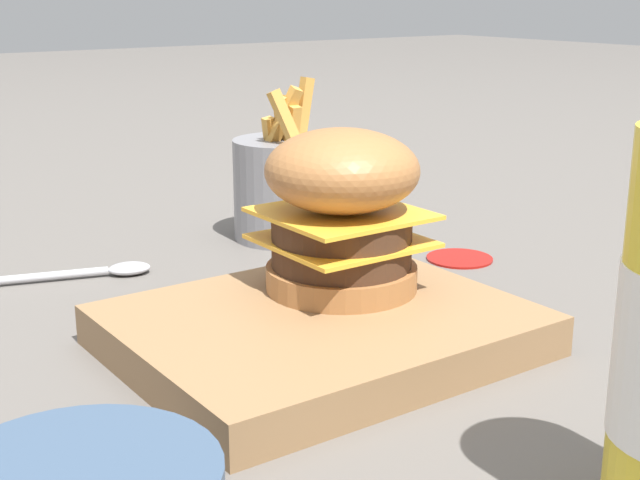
{
  "coord_description": "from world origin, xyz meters",
  "views": [
    {
      "loc": [
        -0.33,
        -0.45,
        0.24
      ],
      "look_at": [
        0.0,
        0.01,
        0.08
      ],
      "focal_mm": 50.0,
      "sensor_mm": 36.0,
      "label": 1
    }
  ],
  "objects_px": {
    "serving_board": "(320,330)",
    "burger": "(342,209)",
    "fries_basket": "(285,186)",
    "spoon": "(89,272)"
  },
  "relations": [
    {
      "from": "serving_board",
      "to": "spoon",
      "type": "distance_m",
      "value": 0.25
    },
    {
      "from": "burger",
      "to": "spoon",
      "type": "relative_size",
      "value": 0.72
    },
    {
      "from": "serving_board",
      "to": "burger",
      "type": "relative_size",
      "value": 2.25
    },
    {
      "from": "burger",
      "to": "spoon",
      "type": "distance_m",
      "value": 0.25
    },
    {
      "from": "burger",
      "to": "fries_basket",
      "type": "bearing_deg",
      "value": 66.62
    },
    {
      "from": "burger",
      "to": "fries_basket",
      "type": "height_order",
      "value": "fries_basket"
    },
    {
      "from": "serving_board",
      "to": "fries_basket",
      "type": "bearing_deg",
      "value": 61.63
    },
    {
      "from": "burger",
      "to": "fries_basket",
      "type": "relative_size",
      "value": 0.74
    },
    {
      "from": "serving_board",
      "to": "spoon",
      "type": "xyz_separation_m",
      "value": [
        -0.07,
        0.24,
        -0.01
      ]
    },
    {
      "from": "serving_board",
      "to": "burger",
      "type": "bearing_deg",
      "value": 36.41
    }
  ]
}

